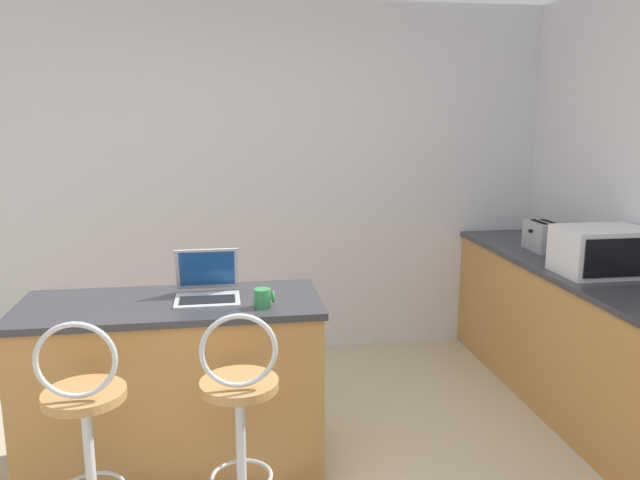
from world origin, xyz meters
TOP-DOWN VIEW (x-y plane):
  - wall_back at (0.00, 2.28)m, footprint 12.00×0.06m
  - breakfast_bar at (-0.43, 0.71)m, footprint 1.49×0.62m
  - counter_right at (1.98, 0.87)m, footprint 0.59×2.78m
  - bar_stool_near at (-0.75, 0.16)m, footprint 0.40×0.40m
  - bar_stool_far at (-0.12, 0.16)m, footprint 0.40×0.40m
  - laptop at (-0.25, 0.76)m, footprint 0.32×0.31m
  - microwave at (2.00, 0.87)m, footprint 0.50×0.36m
  - toaster at (1.98, 1.51)m, footprint 0.19×0.27m
  - mug_green at (0.02, 0.55)m, footprint 0.10×0.08m
  - mug_blue at (2.10, 1.82)m, footprint 0.09×0.08m

SIDE VIEW (x-z plane):
  - counter_right at x=1.98m, z-range 0.00..0.90m
  - breakfast_bar at x=-0.43m, z-range 0.00..0.90m
  - bar_stool_near at x=-0.75m, z-range -0.03..0.99m
  - bar_stool_far at x=-0.12m, z-range -0.03..0.99m
  - mug_green at x=0.02m, z-range 0.90..0.99m
  - mug_blue at x=2.10m, z-range 0.90..0.99m
  - laptop at x=-0.25m, z-range 0.83..1.08m
  - toaster at x=1.98m, z-range 0.89..1.09m
  - microwave at x=2.00m, z-range 0.90..1.17m
  - wall_back at x=0.00m, z-range 0.00..2.60m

